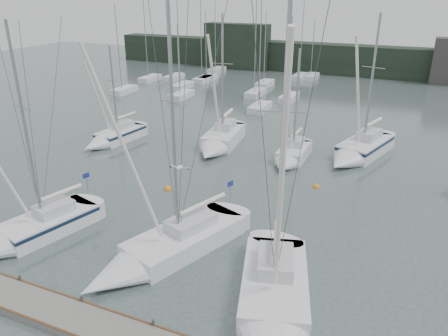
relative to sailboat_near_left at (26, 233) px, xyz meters
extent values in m
plane|color=#435250|center=(9.13, 0.69, -0.56)|extent=(160.00, 160.00, 0.00)
cube|color=#61615C|center=(9.13, -4.31, -0.36)|extent=(24.00, 2.00, 0.40)
cube|color=black|center=(9.13, 62.69, 1.94)|extent=(90.00, 4.00, 5.00)
cube|color=black|center=(-10.87, 60.69, 3.44)|extent=(12.00, 3.00, 8.00)
cube|color=silver|center=(-19.38, 44.17, -0.21)|extent=(1.80, 4.50, 0.90)
cylinder|color=gray|center=(-19.38, 43.67, 7.20)|extent=(0.12, 0.12, 13.93)
cube|color=silver|center=(-11.89, 41.24, -0.21)|extent=(1.80, 4.50, 0.90)
cylinder|color=gray|center=(-11.89, 40.74, 7.22)|extent=(0.12, 0.12, 13.97)
cube|color=silver|center=(-11.12, 46.99, -0.21)|extent=(1.80, 4.50, 0.90)
cylinder|color=gray|center=(-11.12, 46.49, 6.96)|extent=(0.12, 0.12, 13.44)
cube|color=silver|center=(3.03, 34.03, -0.21)|extent=(1.80, 4.50, 0.90)
cylinder|color=gray|center=(3.03, 33.53, 6.42)|extent=(0.12, 0.12, 12.37)
cube|color=silver|center=(-16.22, 46.55, -0.21)|extent=(1.80, 4.50, 0.90)
cylinder|color=gray|center=(-16.22, 46.05, 6.88)|extent=(0.12, 0.12, 13.28)
cube|color=silver|center=(2.61, 55.39, -0.21)|extent=(1.80, 4.50, 0.90)
cylinder|color=gray|center=(2.61, 54.89, 6.35)|extent=(0.12, 0.12, 12.23)
cube|color=silver|center=(-12.57, 55.37, -0.21)|extent=(1.80, 4.50, 0.90)
cylinder|color=gray|center=(-12.57, 54.87, 6.85)|extent=(0.12, 0.12, 13.23)
cube|color=silver|center=(-0.12, 41.17, -0.21)|extent=(1.80, 4.50, 0.90)
cylinder|color=gray|center=(-0.12, 40.67, 7.20)|extent=(0.12, 0.12, 13.93)
cube|color=silver|center=(-18.06, 35.27, -0.21)|extent=(1.80, 4.50, 0.90)
cylinder|color=gray|center=(-18.06, 34.77, 5.93)|extent=(0.12, 0.12, 11.39)
cube|color=silver|center=(-9.01, 35.93, -0.21)|extent=(1.80, 4.50, 0.90)
cylinder|color=gray|center=(-9.01, 35.43, 4.72)|extent=(0.12, 0.12, 8.96)
cube|color=silver|center=(-10.88, 48.17, -0.21)|extent=(1.80, 4.50, 0.90)
cylinder|color=gray|center=(-10.88, 47.67, 5.29)|extent=(0.12, 0.12, 10.10)
cube|color=silver|center=(-0.94, 47.67, -0.21)|extent=(1.80, 4.50, 0.90)
cylinder|color=gray|center=(-0.94, 47.17, 5.38)|extent=(0.12, 0.12, 10.29)
cube|color=silver|center=(4.91, 40.48, -0.21)|extent=(1.80, 4.50, 0.90)
cylinder|color=gray|center=(4.91, 39.98, 5.25)|extent=(0.12, 0.12, 10.03)
cube|color=silver|center=(4.31, 56.08, -0.21)|extent=(1.80, 4.50, 0.90)
cylinder|color=gray|center=(4.31, 55.58, 4.40)|extent=(0.12, 0.12, 8.32)
cube|color=silver|center=(0.41, 1.51, -0.14)|extent=(4.10, 6.21, 1.40)
cube|color=silver|center=(0.53, 1.96, 0.88)|extent=(2.03, 2.59, 0.65)
cylinder|color=gray|center=(0.30, 1.12, 6.39)|extent=(0.17, 0.17, 11.67)
cylinder|color=white|center=(0.71, 2.61, 1.72)|extent=(0.98, 2.75, 0.26)
cube|color=#0F1E38|center=(0.41, 1.51, 0.32)|extent=(4.13, 6.23, 0.23)
cube|color=navy|center=(1.21, 4.44, 2.23)|extent=(0.15, 0.49, 0.34)
cube|color=silver|center=(9.12, 3.37, -0.14)|extent=(5.39, 7.96, 1.41)
cone|color=silver|center=(7.29, -1.56, -0.14)|extent=(3.93, 4.01, 3.01)
cube|color=silver|center=(9.29, 3.81, 0.90)|extent=(2.58, 3.34, 0.66)
cylinder|color=gray|center=(8.94, 2.88, 7.00)|extent=(0.17, 0.17, 12.86)
cylinder|color=white|center=(9.64, 4.75, 1.75)|extent=(1.50, 3.47, 0.26)
cube|color=navy|center=(10.47, 7.00, 2.27)|extent=(0.20, 0.48, 0.34)
cube|color=silver|center=(15.30, 1.26, -0.08)|extent=(4.90, 7.21, 1.59)
cube|color=silver|center=(15.15, 1.77, 1.08)|extent=(2.42, 3.02, 0.74)
cylinder|color=gray|center=(15.43, 0.81, 7.67)|extent=(0.19, 0.19, 13.92)
cylinder|color=white|center=(14.93, 2.52, 2.03)|extent=(1.19, 3.17, 0.30)
cube|color=#A51639|center=(14.32, 4.62, 2.61)|extent=(0.18, 0.55, 0.38)
cube|color=silver|center=(-6.10, 17.96, -0.14)|extent=(3.02, 5.38, 1.40)
cone|color=silver|center=(-6.61, 14.35, -0.14)|extent=(2.62, 2.49, 2.34)
cube|color=silver|center=(-6.04, 18.42, 0.89)|extent=(1.56, 2.20, 0.65)
cylinder|color=gray|center=(-6.15, 17.60, 4.63)|extent=(0.17, 0.17, 8.14)
cylinder|color=white|center=(-5.96, 18.97, 1.73)|extent=(0.60, 2.51, 0.26)
cube|color=#0F1E38|center=(-6.10, 17.96, 0.33)|extent=(3.04, 5.40, 0.23)
cube|color=silver|center=(3.81, 21.19, -0.06)|extent=(3.40, 6.30, 1.67)
cone|color=silver|center=(4.26, 16.90, -0.06)|extent=(3.03, 2.87, 2.78)
cube|color=silver|center=(3.75, 21.74, 1.16)|extent=(1.77, 2.56, 0.78)
cylinder|color=gray|center=(3.85, 20.76, 6.17)|extent=(0.20, 0.20, 10.80)
cylinder|color=white|center=(3.68, 22.39, 2.16)|extent=(0.62, 2.97, 0.31)
cube|color=silver|center=(11.21, 19.96, -0.15)|extent=(2.25, 4.49, 1.37)
cone|color=silver|center=(11.18, 16.77, -0.15)|extent=(2.22, 1.94, 2.20)
cube|color=silver|center=(11.21, 20.42, 0.86)|extent=(1.23, 1.80, 0.64)
cylinder|color=gray|center=(11.21, 19.64, 4.83)|extent=(0.16, 0.16, 8.58)
cylinder|color=white|center=(11.22, 20.86, 1.68)|extent=(0.28, 2.19, 0.26)
cube|color=silver|center=(16.89, 23.73, -0.06)|extent=(4.66, 7.04, 1.67)
cone|color=silver|center=(15.53, 19.31, -0.06)|extent=(3.57, 3.50, 2.89)
cube|color=silver|center=(17.05, 24.26, 1.16)|extent=(2.28, 2.94, 0.78)
cylinder|color=gray|center=(16.75, 23.29, 6.29)|extent=(0.20, 0.20, 11.04)
cylinder|color=white|center=(17.26, 24.97, 2.16)|extent=(1.22, 3.12, 0.31)
cube|color=#0F1E38|center=(16.89, 23.73, 0.49)|extent=(4.68, 7.07, 0.28)
sphere|color=orange|center=(4.13, 9.78, -0.56)|extent=(0.60, 0.60, 0.60)
sphere|color=orange|center=(14.41, 14.75, -0.56)|extent=(0.53, 0.53, 0.53)
ellipsoid|color=white|center=(11.13, -0.43, 6.34)|extent=(0.22, 0.41, 0.18)
cube|color=gray|center=(10.88, -0.44, 6.36)|extent=(0.41, 0.15, 0.10)
cube|color=gray|center=(11.38, -0.41, 6.36)|extent=(0.41, 0.15, 0.10)
camera|label=1|loc=(20.12, -16.04, 13.84)|focal=35.00mm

